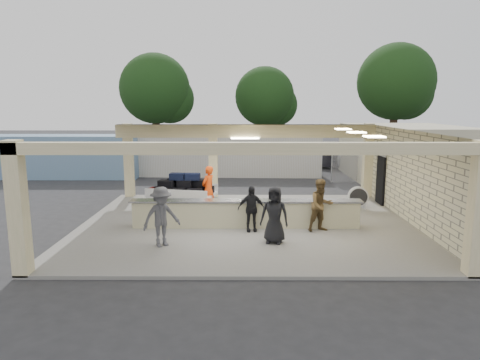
{
  "coord_description": "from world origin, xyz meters",
  "views": [
    {
      "loc": [
        -0.13,
        -15.26,
        4.4
      ],
      "look_at": [
        -0.22,
        1.0,
        1.54
      ],
      "focal_mm": 32.0,
      "sensor_mm": 36.0,
      "label": 1
    }
  ],
  "objects_px": {
    "luggage_cart": "(182,190)",
    "passenger_b": "(251,209)",
    "drum_fan": "(358,197)",
    "car_white_b": "(409,161)",
    "passenger_d": "(274,215)",
    "car_white_a": "(379,158)",
    "passenger_c": "(161,217)",
    "container_white": "(226,155)",
    "baggage_handler": "(208,189)",
    "passenger_a": "(321,205)",
    "car_dark": "(334,159)",
    "baggage_counter": "(246,214)",
    "container_blue": "(58,156)"
  },
  "relations": [
    {
      "from": "luggage_cart",
      "to": "baggage_handler",
      "type": "height_order",
      "value": "baggage_handler"
    },
    {
      "from": "luggage_cart",
      "to": "car_dark",
      "type": "height_order",
      "value": "luggage_cart"
    },
    {
      "from": "drum_fan",
      "to": "passenger_a",
      "type": "relative_size",
      "value": 0.5
    },
    {
      "from": "drum_fan",
      "to": "passenger_c",
      "type": "bearing_deg",
      "value": -140.65
    },
    {
      "from": "passenger_d",
      "to": "car_white_b",
      "type": "height_order",
      "value": "passenger_d"
    },
    {
      "from": "passenger_a",
      "to": "container_white",
      "type": "height_order",
      "value": "container_white"
    },
    {
      "from": "car_white_a",
      "to": "passenger_c",
      "type": "bearing_deg",
      "value": 161.22
    },
    {
      "from": "drum_fan",
      "to": "passenger_d",
      "type": "height_order",
      "value": "passenger_d"
    },
    {
      "from": "passenger_c",
      "to": "container_white",
      "type": "bearing_deg",
      "value": 50.86
    },
    {
      "from": "luggage_cart",
      "to": "car_white_a",
      "type": "height_order",
      "value": "luggage_cart"
    },
    {
      "from": "car_white_a",
      "to": "car_white_b",
      "type": "bearing_deg",
      "value": -74.06
    },
    {
      "from": "car_white_b",
      "to": "passenger_a",
      "type": "bearing_deg",
      "value": 174.01
    },
    {
      "from": "passenger_b",
      "to": "luggage_cart",
      "type": "bearing_deg",
      "value": 123.99
    },
    {
      "from": "luggage_cart",
      "to": "baggage_handler",
      "type": "distance_m",
      "value": 1.17
    },
    {
      "from": "passenger_d",
      "to": "baggage_counter",
      "type": "bearing_deg",
      "value": 130.57
    },
    {
      "from": "passenger_b",
      "to": "car_white_b",
      "type": "height_order",
      "value": "passenger_b"
    },
    {
      "from": "car_white_a",
      "to": "container_blue",
      "type": "height_order",
      "value": "container_blue"
    },
    {
      "from": "passenger_b",
      "to": "passenger_d",
      "type": "bearing_deg",
      "value": -68.31
    },
    {
      "from": "container_white",
      "to": "car_white_b",
      "type": "bearing_deg",
      "value": 11.77
    },
    {
      "from": "luggage_cart",
      "to": "passenger_a",
      "type": "relative_size",
      "value": 1.59
    },
    {
      "from": "container_blue",
      "to": "passenger_c",
      "type": "bearing_deg",
      "value": -56.7
    },
    {
      "from": "luggage_cart",
      "to": "passenger_c",
      "type": "distance_m",
      "value": 4.71
    },
    {
      "from": "drum_fan",
      "to": "car_white_b",
      "type": "distance_m",
      "value": 13.28
    },
    {
      "from": "car_dark",
      "to": "baggage_counter",
      "type": "bearing_deg",
      "value": -179.44
    },
    {
      "from": "container_white",
      "to": "baggage_counter",
      "type": "bearing_deg",
      "value": -82.83
    },
    {
      "from": "car_dark",
      "to": "car_white_b",
      "type": "bearing_deg",
      "value": -73.94
    },
    {
      "from": "luggage_cart",
      "to": "car_dark",
      "type": "distance_m",
      "value": 15.27
    },
    {
      "from": "drum_fan",
      "to": "car_dark",
      "type": "relative_size",
      "value": 0.23
    },
    {
      "from": "passenger_d",
      "to": "passenger_b",
      "type": "bearing_deg",
      "value": 133.63
    },
    {
      "from": "drum_fan",
      "to": "baggage_handler",
      "type": "bearing_deg",
      "value": -169.4
    },
    {
      "from": "passenger_a",
      "to": "passenger_b",
      "type": "bearing_deg",
      "value": 161.1
    },
    {
      "from": "car_dark",
      "to": "container_blue",
      "type": "xyz_separation_m",
      "value": [
        -17.72,
        -3.72,
        0.62
      ]
    },
    {
      "from": "passenger_a",
      "to": "passenger_b",
      "type": "height_order",
      "value": "passenger_a"
    },
    {
      "from": "passenger_b",
      "to": "baggage_handler",
      "type": "bearing_deg",
      "value": 113.24
    },
    {
      "from": "luggage_cart",
      "to": "passenger_a",
      "type": "xyz_separation_m",
      "value": [
        5.2,
        -3.11,
        0.08
      ]
    },
    {
      "from": "car_dark",
      "to": "container_white",
      "type": "height_order",
      "value": "container_white"
    },
    {
      "from": "car_white_b",
      "to": "container_white",
      "type": "xyz_separation_m",
      "value": [
        -12.49,
        -2.2,
        0.63
      ]
    },
    {
      "from": "passenger_d",
      "to": "car_dark",
      "type": "height_order",
      "value": "passenger_d"
    },
    {
      "from": "baggage_handler",
      "to": "luggage_cart",
      "type": "bearing_deg",
      "value": -73.71
    },
    {
      "from": "baggage_counter",
      "to": "car_white_b",
      "type": "bearing_deg",
      "value": 51.69
    },
    {
      "from": "passenger_c",
      "to": "car_dark",
      "type": "height_order",
      "value": "passenger_c"
    },
    {
      "from": "passenger_b",
      "to": "passenger_d",
      "type": "relative_size",
      "value": 0.88
    },
    {
      "from": "passenger_a",
      "to": "passenger_b",
      "type": "distance_m",
      "value": 2.4
    },
    {
      "from": "container_white",
      "to": "container_blue",
      "type": "relative_size",
      "value": 1.19
    },
    {
      "from": "luggage_cart",
      "to": "passenger_b",
      "type": "bearing_deg",
      "value": -35.8
    },
    {
      "from": "baggage_counter",
      "to": "container_blue",
      "type": "xyz_separation_m",
      "value": [
        -11.44,
        11.28,
        0.7
      ]
    },
    {
      "from": "passenger_d",
      "to": "car_white_a",
      "type": "distance_m",
      "value": 18.19
    },
    {
      "from": "baggage_counter",
      "to": "passenger_a",
      "type": "bearing_deg",
      "value": -10.99
    },
    {
      "from": "baggage_handler",
      "to": "passenger_b",
      "type": "xyz_separation_m",
      "value": [
        1.69,
        -2.79,
        -0.14
      ]
    },
    {
      "from": "car_white_b",
      "to": "car_dark",
      "type": "distance_m",
      "value": 5.1
    }
  ]
}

